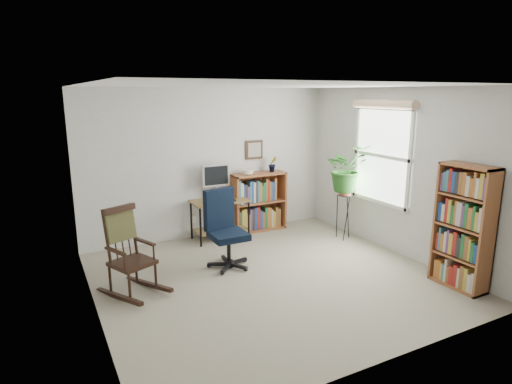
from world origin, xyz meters
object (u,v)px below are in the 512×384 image
tall_bookshelf (463,227)px  office_chair (229,229)px  desk (220,219)px  rocking_chair (132,251)px  low_bookshelf (259,202)px

tall_bookshelf → office_chair: bearing=140.7°
desk → tall_bookshelf: 3.55m
rocking_chair → low_bookshelf: (2.44, 1.45, -0.03)m
desk → tall_bookshelf: tall_bookshelf is taller
low_bookshelf → tall_bookshelf: 3.30m
office_chair → low_bookshelf: bearing=36.3°
rocking_chair → office_chair: bearing=-15.2°
rocking_chair → desk: bearing=14.9°
low_bookshelf → tall_bookshelf: bearing=-70.0°
rocking_chair → tall_bookshelf: size_ratio=0.70×
low_bookshelf → rocking_chair: bearing=-149.3°
office_chair → rocking_chair: office_chair is taller
office_chair → low_bookshelf: (1.12, 1.25, -0.04)m
desk → office_chair: size_ratio=0.83×
rocking_chair → tall_bookshelf: (3.56, -1.65, 0.23)m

